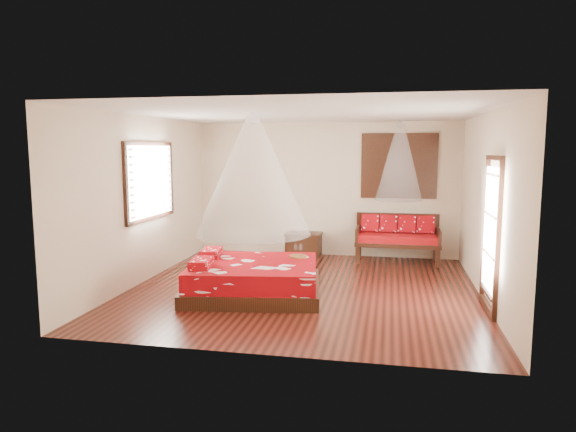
{
  "coord_description": "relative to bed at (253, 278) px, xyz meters",
  "views": [
    {
      "loc": [
        1.33,
        -7.99,
        2.25
      ],
      "look_at": [
        -0.3,
        0.22,
        1.15
      ],
      "focal_mm": 32.0,
      "sensor_mm": 36.0,
      "label": 1
    }
  ],
  "objects": [
    {
      "name": "glazed_door",
      "position": [
        3.44,
        -0.13,
        0.82
      ],
      "size": [
        0.08,
        1.02,
        2.16
      ],
      "color": "black",
      "rests_on": "floor"
    },
    {
      "name": "wine_tray",
      "position": [
        0.62,
        0.52,
        0.31
      ],
      "size": [
        0.28,
        0.28,
        0.23
      ],
      "rotation": [
        0.0,
        0.0,
        -0.24
      ],
      "color": "brown",
      "rests_on": "bed"
    },
    {
      "name": "daybed",
      "position": [
        2.23,
        2.84,
        0.27
      ],
      "size": [
        1.65,
        0.73,
        0.94
      ],
      "color": "black",
      "rests_on": "floor"
    },
    {
      "name": "mosquito_net_main",
      "position": [
        0.02,
        0.0,
        1.6
      ],
      "size": [
        1.77,
        1.77,
        1.8
      ],
      "primitive_type": "cone",
      "color": "white",
      "rests_on": "ceiling"
    },
    {
      "name": "storage_chest",
      "position": [
        0.31,
        2.92,
        0.0
      ],
      "size": [
        0.75,
        0.57,
        0.5
      ],
      "rotation": [
        0.0,
        0.0,
        -0.05
      ],
      "color": "black",
      "rests_on": "floor"
    },
    {
      "name": "room",
      "position": [
        0.72,
        0.47,
        1.15
      ],
      "size": [
        5.54,
        5.54,
        2.84
      ],
      "color": "black",
      "rests_on": "ground"
    },
    {
      "name": "mosquito_net_daybed",
      "position": [
        2.23,
        2.72,
        1.75
      ],
      "size": [
        0.91,
        0.91,
        1.5
      ],
      "primitive_type": "cone",
      "color": "white",
      "rests_on": "ceiling"
    },
    {
      "name": "window_left",
      "position": [
        -1.99,
        0.67,
        1.45
      ],
      "size": [
        0.1,
        1.74,
        1.34
      ],
      "color": "black",
      "rests_on": "wall_left"
    },
    {
      "name": "shutter_panel",
      "position": [
        2.23,
        3.19,
        1.65
      ],
      "size": [
        1.52,
        0.06,
        1.32
      ],
      "color": "black",
      "rests_on": "wall_back"
    },
    {
      "name": "bed",
      "position": [
        0.0,
        0.0,
        0.0
      ],
      "size": [
        2.25,
        2.09,
        0.63
      ],
      "rotation": [
        0.0,
        0.0,
        0.15
      ],
      "color": "black",
      "rests_on": "floor"
    }
  ]
}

